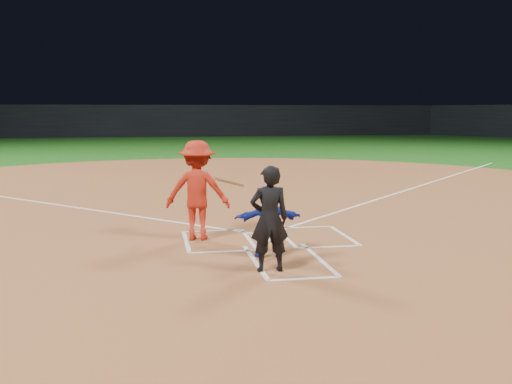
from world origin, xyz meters
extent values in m
plane|color=#154F13|center=(0.00, 0.00, 0.00)|extent=(120.00, 120.00, 0.00)
cylinder|color=brown|center=(0.00, 6.00, 0.01)|extent=(28.00, 28.00, 0.01)
cube|color=black|center=(0.00, 48.00, 1.60)|extent=(80.00, 1.20, 3.20)
cylinder|color=white|center=(0.00, 0.00, 0.02)|extent=(0.60, 0.60, 0.02)
imported|color=#1528B2|center=(-0.25, -1.39, 0.64)|extent=(1.17, 0.39, 1.26)
imported|color=black|center=(-0.43, -2.28, 0.84)|extent=(0.61, 0.40, 1.66)
cube|color=white|center=(-0.98, 0.92, 0.01)|extent=(1.22, 0.08, 0.01)
cube|color=white|center=(-0.98, -0.92, 0.01)|extent=(1.22, 0.08, 0.01)
cube|color=white|center=(-0.37, 0.00, 0.01)|extent=(0.08, 1.83, 0.01)
cube|color=white|center=(-1.59, 0.00, 0.01)|extent=(0.08, 1.83, 0.01)
cube|color=white|center=(0.98, 0.92, 0.01)|extent=(1.22, 0.08, 0.01)
cube|color=white|center=(0.98, -0.92, 0.01)|extent=(1.22, 0.08, 0.01)
cube|color=white|center=(0.37, 0.00, 0.01)|extent=(0.08, 1.83, 0.01)
cube|color=white|center=(1.59, 0.00, 0.01)|extent=(0.08, 1.83, 0.01)
cube|color=white|center=(-0.55, -1.70, 0.01)|extent=(0.08, 2.20, 0.01)
cube|color=white|center=(0.55, -1.70, 0.01)|extent=(0.08, 2.20, 0.01)
cube|color=white|center=(0.00, -2.80, 0.01)|extent=(1.10, 0.08, 0.01)
cube|color=white|center=(7.07, 7.37, 0.01)|extent=(14.21, 14.21, 0.01)
imported|color=red|center=(-1.35, 0.19, 0.98)|extent=(1.37, 0.96, 1.93)
cylinder|color=#976537|center=(-0.75, 0.04, 1.15)|extent=(0.68, 0.59, 0.28)
camera|label=1|loc=(-2.19, -10.78, 2.48)|focal=40.00mm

